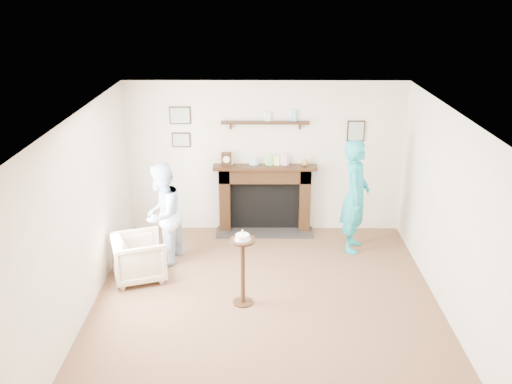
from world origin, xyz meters
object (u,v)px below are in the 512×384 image
at_px(armchair, 141,278).
at_px(woman, 352,248).
at_px(man, 165,262).
at_px(pedestal_table, 243,259).

distance_m(armchair, woman, 3.29).
distance_m(armchair, man, 0.55).
bearing_deg(armchair, pedestal_table, -133.05).
distance_m(woman, pedestal_table, 2.42).
relative_size(armchair, man, 0.46).
bearing_deg(pedestal_table, man, 136.65).
bearing_deg(armchair, man, -48.20).
relative_size(armchair, pedestal_table, 0.67).
xyz_separation_m(armchair, man, (0.27, 0.48, 0.00)).
relative_size(armchair, woman, 0.40).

